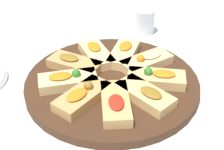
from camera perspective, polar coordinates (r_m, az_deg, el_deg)
ground_plane at (r=0.80m, az=-0.00°, el=-2.05°), size 3.00×3.00×0.00m
serving_board at (r=0.80m, az=-0.00°, el=-1.40°), size 0.44×0.44×0.02m
focaccia_slice_0 at (r=0.78m, az=8.13°, el=-0.53°), size 0.13×0.15×0.04m
focaccia_slice_1 at (r=0.84m, az=6.32°, el=2.47°), size 0.08×0.15×0.04m
focaccia_slice_2 at (r=0.87m, az=2.19°, el=4.00°), size 0.14×0.14×0.03m
focaccia_slice_3 at (r=0.87m, az=-2.91°, el=3.86°), size 0.14×0.07×0.03m
focaccia_slice_4 at (r=0.83m, az=-6.89°, el=2.04°), size 0.15×0.13×0.03m
focaccia_slice_5 at (r=0.77m, az=-8.08°, el=-0.94°), size 0.09×0.15×0.04m
focaccia_slice_6 at (r=0.71m, az=-5.42°, el=-3.85°), size 0.12×0.15×0.04m
focaccia_slice_7 at (r=0.69m, az=0.67°, el=-5.11°), size 0.15×0.11×0.03m
focaccia_slice_8 at (r=0.72m, az=6.08°, el=-3.59°), size 0.15×0.10×0.03m
water_glass at (r=1.05m, az=6.02°, el=9.61°), size 0.06×0.06×0.08m
napkin_stack at (r=1.06m, az=19.70°, el=5.63°), size 0.17×0.15×0.01m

